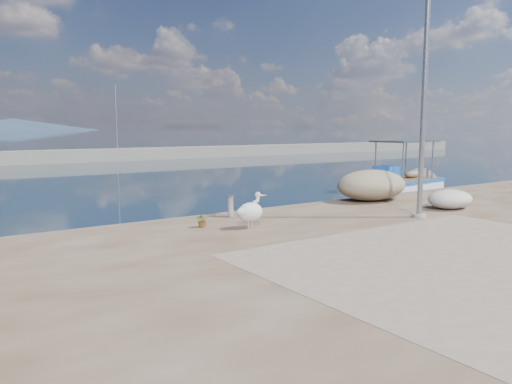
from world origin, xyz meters
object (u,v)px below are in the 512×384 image
at_px(lamp_post, 423,111).
at_px(bollard_near, 231,205).
at_px(boat_right, 403,186).
at_px(pelican, 251,211).

height_order(lamp_post, bollard_near, lamp_post).
distance_m(boat_right, bollard_near, 13.30).
height_order(pelican, bollard_near, pelican).
height_order(boat_right, lamp_post, lamp_post).
xyz_separation_m(lamp_post, bollard_near, (-4.80, 3.45, -2.93)).
height_order(boat_right, bollard_near, boat_right).
relative_size(boat_right, bollard_near, 9.83).
height_order(boat_right, pelican, boat_right).
distance_m(pelican, bollard_near, 1.99).
bearing_deg(boat_right, pelican, -164.40).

